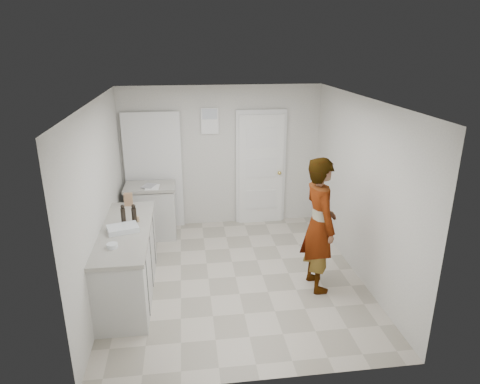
{
  "coord_description": "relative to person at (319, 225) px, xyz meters",
  "views": [
    {
      "loc": [
        -0.64,
        -5.33,
        3.19
      ],
      "look_at": [
        0.12,
        0.4,
        1.15
      ],
      "focal_mm": 32.0,
      "sensor_mm": 36.0,
      "label": 1
    }
  ],
  "objects": [
    {
      "name": "oil_cruet_b",
      "position": [
        -2.54,
        0.32,
        0.14
      ],
      "size": [
        0.06,
        0.06,
        0.28
      ],
      "color": "black",
      "rests_on": "main_counter"
    },
    {
      "name": "person",
      "position": [
        0.0,
        0.0,
        0.0
      ],
      "size": [
        0.5,
        0.7,
        1.83
      ],
      "primitive_type": "imported",
      "rotation": [
        0.0,
        0.0,
        1.66
      ],
      "color": "silver",
      "rests_on": "ground"
    },
    {
      "name": "ground",
      "position": [
        -1.07,
        0.37,
        -0.92
      ],
      "size": [
        4.0,
        4.0,
        0.0
      ],
      "primitive_type": "plane",
      "color": "gray",
      "rests_on": "ground"
    },
    {
      "name": "side_counter",
      "position": [
        -2.32,
        1.92,
        -0.49
      ],
      "size": [
        0.84,
        0.61,
        0.93
      ],
      "color": "beige",
      "rests_on": "ground"
    },
    {
      "name": "room_shell",
      "position": [
        -1.24,
        2.32,
        0.11
      ],
      "size": [
        4.0,
        4.0,
        4.0
      ],
      "color": "#B8B6AE",
      "rests_on": "ground"
    },
    {
      "name": "oil_cruet_a",
      "position": [
        -2.41,
        0.38,
        0.13
      ],
      "size": [
        0.06,
        0.06,
        0.26
      ],
      "color": "black",
      "rests_on": "main_counter"
    },
    {
      "name": "main_counter",
      "position": [
        -2.52,
        0.17,
        -0.49
      ],
      "size": [
        0.64,
        1.96,
        0.93
      ],
      "color": "beige",
      "rests_on": "ground"
    },
    {
      "name": "papers",
      "position": [
        -2.27,
        1.8,
        0.01
      ],
      "size": [
        0.23,
        0.29,
        0.01
      ],
      "primitive_type": "cube",
      "rotation": [
        0.0,
        0.0,
        -0.04
      ],
      "color": "white",
      "rests_on": "side_counter"
    },
    {
      "name": "cake_mix_box",
      "position": [
        -2.55,
        1.01,
        0.11
      ],
      "size": [
        0.12,
        0.06,
        0.19
      ],
      "primitive_type": "cube",
      "rotation": [
        0.0,
        0.0,
        -0.02
      ],
      "color": "#95684A",
      "rests_on": "main_counter"
    },
    {
      "name": "spice_jar",
      "position": [
        -2.37,
        0.39,
        0.05
      ],
      "size": [
        0.05,
        0.05,
        0.07
      ],
      "primitive_type": "cylinder",
      "color": "tan",
      "rests_on": "main_counter"
    },
    {
      "name": "egg_bowl",
      "position": [
        -2.59,
        -0.34,
        0.03
      ],
      "size": [
        0.13,
        0.13,
        0.05
      ],
      "color": "silver",
      "rests_on": "main_counter"
    },
    {
      "name": "baking_dish",
      "position": [
        -2.53,
        0.12,
        0.04
      ],
      "size": [
        0.43,
        0.36,
        0.07
      ],
      "rotation": [
        0.0,
        0.0,
        0.29
      ],
      "color": "silver",
      "rests_on": "main_counter"
    }
  ]
}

